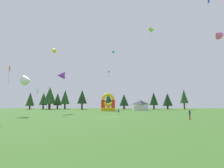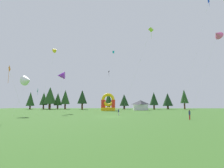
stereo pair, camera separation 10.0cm
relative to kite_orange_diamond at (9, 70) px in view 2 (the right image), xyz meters
The scene contains 27 objects.
ground_plane 20.27m from the kite_orange_diamond, 25.99° to the left, with size 120.00×120.00×0.00m, color #3D6B28.
kite_orange_diamond is the anchor object (origin of this frame).
kite_lime_diamond 29.88m from the kite_orange_diamond, 21.70° to the left, with size 7.52×4.98×20.02m.
kite_black_diamond 44.42m from the kite_orange_diamond, 70.49° to the left, with size 2.22×6.23×16.01m.
kite_pink_delta 40.83m from the kite_orange_diamond, 11.06° to the left, with size 5.20×7.12×18.06m.
kite_blue_diamond 44.07m from the kite_orange_diamond, 14.21° to the left, with size 8.24×1.06×26.73m.
kite_cyan_box 45.60m from the kite_orange_diamond, 67.51° to the left, with size 0.87×9.20×23.90m.
kite_white_delta 11.22m from the kite_orange_diamond, 103.87° to the left, with size 2.99×4.12×9.20m.
kite_teal_diamond 18.49m from the kite_orange_diamond, 100.90° to the left, with size 0.79×1.70×6.68m.
kite_purple_delta 23.34m from the kite_orange_diamond, 87.64° to the left, with size 2.43×4.21×12.33m.
kite_yellow_delta 28.80m from the kite_orange_diamond, 94.89° to the left, with size 3.52×5.32×20.90m.
person_far_side 22.93m from the kite_orange_diamond, 32.29° to the left, with size 0.38×0.38×1.56m.
person_left_edge 31.21m from the kite_orange_diamond, ahead, with size 0.40×0.40×1.64m.
inflatable_orange_dome 39.58m from the kite_orange_diamond, 68.04° to the left, with size 5.08×4.79×6.41m.
festival_tent 49.83m from the kite_orange_diamond, 56.56° to the left, with size 5.46×3.53×3.94m.
tree_row_0 56.14m from the kite_orange_diamond, 113.98° to the left, with size 3.74×3.74×7.96m.
tree_row_1 54.57m from the kite_orange_diamond, 107.89° to the left, with size 3.72×3.72×7.94m.
tree_row_2 51.99m from the kite_orange_diamond, 104.67° to the left, with size 5.73×5.73×10.28m.
tree_row_3 54.91m from the kite_orange_diamond, 101.22° to the left, with size 3.94×3.94×7.72m.
tree_row_4 53.41m from the kite_orange_diamond, 97.32° to the left, with size 4.24×4.24×9.07m.
tree_row_5 48.49m from the kite_orange_diamond, 87.29° to the left, with size 4.32×4.32×8.69m.
tree_row_6 55.43m from the kite_orange_diamond, 75.88° to the left, with size 3.24×3.24×7.36m.
tree_row_7 55.80m from the kite_orange_diamond, 75.16° to the left, with size 3.45×3.45×6.26m.
tree_row_8 57.39m from the kite_orange_diamond, 68.27° to the left, with size 4.43×4.43×7.03m.
tree_row_9 60.72m from the kite_orange_diamond, 55.42° to the left, with size 3.93×3.93×7.72m.
tree_row_10 68.35m from the kite_orange_diamond, 52.31° to the left, with size 4.72×4.72×7.55m.
tree_row_11 70.65m from the kite_orange_diamond, 46.64° to the left, with size 3.59×3.59×9.08m.
Camera 2 is at (1.56, -35.33, 2.75)m, focal length 27.23 mm.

